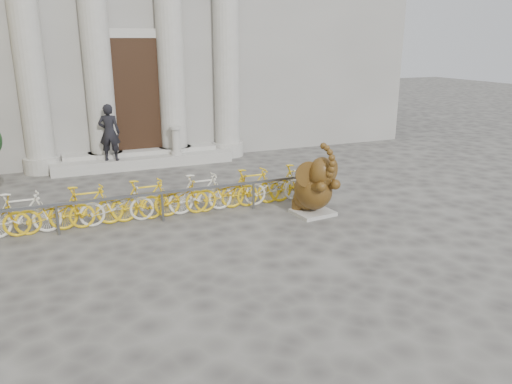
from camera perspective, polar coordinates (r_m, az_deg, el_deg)
name	(u,v)px	position (r m, az deg, el deg)	size (l,w,h in m)	color
ground	(243,283)	(8.99, -1.52, -10.38)	(80.00, 80.00, 0.00)	#474442
entrance_steps	(144,160)	(17.54, -12.71, 3.54)	(6.00, 1.20, 0.36)	#A8A59E
elephant_statue	(314,189)	(12.21, 6.68, 0.40)	(1.23, 1.41, 1.84)	#A8A59E
bike_rack	(159,198)	(12.19, -10.98, -0.67)	(9.31, 0.53, 1.00)	slate
pedestrian	(109,133)	(16.84, -16.42, 6.54)	(0.67, 0.44, 1.84)	black
balustrade_post	(176,142)	(17.34, -9.13, 5.71)	(0.40, 0.40, 0.97)	#A8A59E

